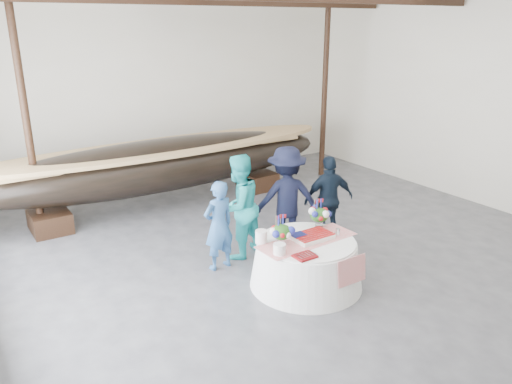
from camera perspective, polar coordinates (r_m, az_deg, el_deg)
floor at (r=8.34m, az=7.52°, el=-8.81°), size 10.00×12.00×0.01m
wall_back at (r=12.63m, az=-10.28°, el=11.31°), size 10.00×0.02×4.50m
pavilion_structure at (r=7.96m, az=5.19°, el=19.89°), size 9.80×11.76×4.50m
longboat_display at (r=10.85m, az=-10.55°, el=3.12°), size 8.03×1.61×1.51m
banquet_table at (r=7.72m, az=5.76°, el=-8.05°), size 1.72×1.72×0.74m
tabletop_items at (r=7.59m, az=5.09°, el=-4.19°), size 1.61×1.01×0.40m
guest_woman_blue at (r=8.06m, az=-4.29°, el=-3.83°), size 0.58×0.42×1.50m
guest_woman_teal at (r=8.41m, az=-2.02°, el=-1.68°), size 1.03×0.89×1.80m
guest_man_left at (r=8.76m, az=3.49°, el=-0.69°), size 1.36×1.06×1.85m
guest_man_right at (r=9.13m, az=8.32°, el=-0.81°), size 1.02×0.64×1.61m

